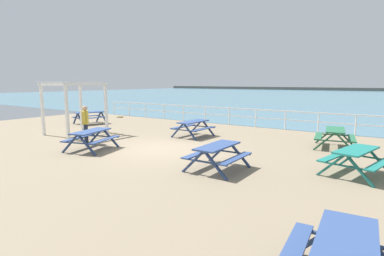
% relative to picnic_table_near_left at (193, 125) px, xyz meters
% --- Properties ---
extents(ground_plane, '(30.00, 24.00, 0.20)m').
position_rel_picnic_table_near_left_xyz_m(ground_plane, '(0.40, -2.98, -0.68)').
color(ground_plane, gray).
extents(sea_band, '(142.00, 90.00, 0.01)m').
position_rel_picnic_table_near_left_xyz_m(sea_band, '(0.40, 49.77, -0.58)').
color(sea_band, teal).
rests_on(sea_band, ground).
extents(distant_shoreline, '(142.00, 6.00, 1.80)m').
position_rel_picnic_table_near_left_xyz_m(distant_shoreline, '(0.40, 92.77, -0.58)').
color(distant_shoreline, '#4C4C47').
rests_on(distant_shoreline, ground).
extents(seaward_railing, '(23.07, 0.07, 1.08)m').
position_rel_picnic_table_near_left_xyz_m(seaward_railing, '(0.40, 4.77, 0.16)').
color(seaward_railing, white).
rests_on(seaward_railing, ground).
extents(picnic_table_near_left, '(1.60, 1.85, 0.80)m').
position_rel_picnic_table_near_left_xyz_m(picnic_table_near_left, '(0.00, 0.00, 0.00)').
color(picnic_table_near_left, '#334C84').
rests_on(picnic_table_near_left, ground).
extents(picnic_table_near_right, '(1.79, 2.02, 0.80)m').
position_rel_picnic_table_near_left_xyz_m(picnic_table_near_right, '(6.25, 1.11, 0.00)').
color(picnic_table_near_right, '#286B47').
rests_on(picnic_table_near_right, ground).
extents(picnic_table_mid_centre, '(1.88, 2.10, 0.80)m').
position_rel_picnic_table_near_left_xyz_m(picnic_table_mid_centre, '(-8.09, 0.10, 0.00)').
color(picnic_table_mid_centre, '#334C84').
rests_on(picnic_table_mid_centre, ground).
extents(picnic_table_far_left, '(1.67, 1.91, 0.80)m').
position_rel_picnic_table_near_left_xyz_m(picnic_table_far_left, '(7.96, -8.46, 0.00)').
color(picnic_table_far_left, '#334C84').
rests_on(picnic_table_far_left, ground).
extents(picnic_table_far_right, '(1.94, 2.14, 0.80)m').
position_rel_picnic_table_near_left_xyz_m(picnic_table_far_right, '(-1.69, -4.74, 0.00)').
color(picnic_table_far_right, '#334C84').
rests_on(picnic_table_far_right, ground).
extents(picnic_table_seaward, '(1.55, 1.81, 0.80)m').
position_rel_picnic_table_near_left_xyz_m(picnic_table_seaward, '(3.84, -4.36, 0.00)').
color(picnic_table_seaward, '#334C84').
rests_on(picnic_table_seaward, ground).
extents(picnic_table_corner, '(1.87, 2.09, 0.80)m').
position_rel_picnic_table_near_left_xyz_m(picnic_table_corner, '(7.42, -2.59, 0.00)').
color(picnic_table_corner, '#1E7A70').
rests_on(picnic_table_corner, ground).
extents(visitor, '(0.39, 0.42, 1.66)m').
position_rel_picnic_table_near_left_xyz_m(visitor, '(-2.99, -4.01, 0.36)').
color(visitor, '#1E2338').
rests_on(visitor, ground).
extents(lattice_pergola, '(2.53, 2.65, 2.70)m').
position_rel_picnic_table_near_left_xyz_m(lattice_pergola, '(-5.38, -2.86, 1.41)').
color(lattice_pergola, white).
rests_on(lattice_pergola, ground).
extents(rope_coil, '(0.55, 0.55, 0.11)m').
position_rel_picnic_table_near_left_xyz_m(rope_coil, '(-9.29, 3.71, -0.53)').
color(rope_coil, tan).
rests_on(rope_coil, ground).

